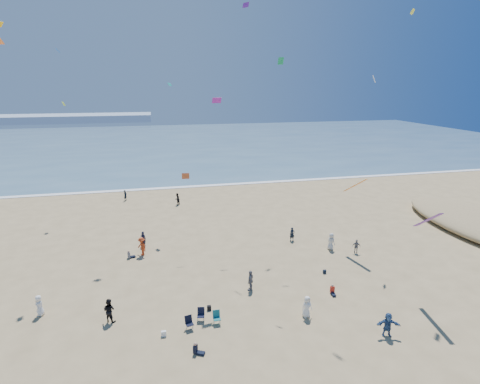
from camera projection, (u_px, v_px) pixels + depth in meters
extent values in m
cube|color=#476B84|center=(168.00, 143.00, 109.97)|extent=(220.00, 100.00, 0.06)
cube|color=white|center=(180.00, 187.00, 63.14)|extent=(220.00, 1.20, 0.08)
cube|color=#7A8EA8|center=(25.00, 119.00, 167.05)|extent=(110.00, 20.00, 3.20)
imported|color=black|center=(292.00, 234.00, 41.56)|extent=(0.57, 0.37, 1.55)
imported|color=black|center=(109.00, 310.00, 27.35)|extent=(1.12, 1.04, 1.84)
imported|color=gray|center=(251.00, 280.00, 31.54)|extent=(0.97, 1.13, 1.82)
imported|color=black|center=(125.00, 195.00, 55.94)|extent=(0.60, 0.69, 1.60)
imported|color=black|center=(177.00, 199.00, 53.94)|extent=(1.04, 1.06, 1.72)
imported|color=black|center=(143.00, 239.00, 40.20)|extent=(0.72, 0.64, 1.67)
imported|color=silver|center=(331.00, 241.00, 39.30)|extent=(0.91, 1.05, 1.82)
imported|color=white|center=(307.00, 307.00, 27.91)|extent=(0.90, 0.66, 1.70)
imported|color=#AA3918|center=(142.00, 246.00, 37.98)|extent=(1.29, 1.43, 1.92)
imported|color=slate|center=(356.00, 246.00, 38.53)|extent=(0.93, 0.69, 1.46)
imported|color=#2E4D7E|center=(388.00, 324.00, 25.81)|extent=(1.70, 0.92, 1.75)
imported|color=white|center=(39.00, 305.00, 28.13)|extent=(0.56, 0.83, 1.64)
cube|color=white|center=(164.00, 334.00, 25.92)|extent=(0.35, 0.20, 0.40)
cube|color=black|center=(209.00, 308.00, 28.90)|extent=(0.30, 0.22, 0.38)
cube|color=black|center=(325.00, 272.00, 34.52)|extent=(0.28, 0.18, 0.34)
cube|color=silver|center=(374.00, 79.00, 36.28)|extent=(0.53, 0.66, 0.68)
cube|color=#691E93|center=(246.00, 5.00, 36.95)|extent=(0.56, 0.80, 0.49)
cube|color=#8A1D95|center=(217.00, 100.00, 30.66)|extent=(0.81, 0.35, 0.46)
cube|color=green|center=(281.00, 61.00, 31.23)|extent=(0.52, 0.48, 0.59)
cube|color=#16B2C5|center=(170.00, 84.00, 43.24)|extent=(0.52, 0.73, 0.36)
cube|color=#F7FF36|center=(413.00, 12.00, 31.06)|extent=(0.77, 0.74, 0.42)
cube|color=#C75020|center=(186.00, 176.00, 37.56)|extent=(0.77, 0.39, 0.54)
cube|color=#C3F51C|center=(64.00, 104.00, 47.01)|extent=(0.47, 0.57, 0.53)
cube|color=blue|center=(58.00, 50.00, 32.37)|extent=(0.43, 0.61, 0.37)
cube|color=#612596|center=(428.00, 220.00, 28.72)|extent=(0.35, 3.14, 2.21)
cube|color=orange|center=(355.00, 185.00, 37.97)|extent=(0.35, 2.64, 1.87)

